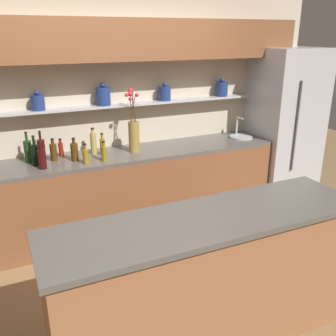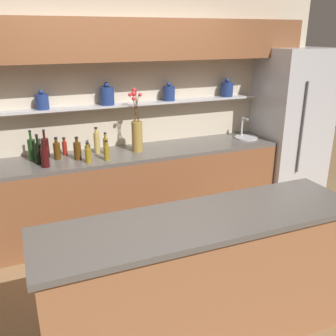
{
  "view_description": "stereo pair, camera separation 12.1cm",
  "coord_description": "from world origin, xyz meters",
  "px_view_note": "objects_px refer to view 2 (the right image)",
  "views": [
    {
      "loc": [
        -1.16,
        -2.5,
        2.15
      ],
      "look_at": [
        0.13,
        0.31,
        1.04
      ],
      "focal_mm": 40.0,
      "sensor_mm": 36.0,
      "label": 1
    },
    {
      "loc": [
        -1.05,
        -2.54,
        2.15
      ],
      "look_at": [
        0.13,
        0.31,
        1.04
      ],
      "focal_mm": 40.0,
      "sensor_mm": 36.0,
      "label": 2
    }
  ],
  "objects_px": {
    "bottle_wine_1": "(45,147)",
    "bottle_wine_3": "(45,157)",
    "bottle_sauce_8": "(65,148)",
    "bottle_spirit_9": "(77,150)",
    "bottle_oil_2": "(106,145)",
    "bottle_wine_6": "(39,153)",
    "bottle_oil_0": "(88,155)",
    "bottle_spirit_5": "(97,142)",
    "flower_vase": "(137,133)",
    "bottle_oil_10": "(107,152)",
    "sink_fixture": "(246,136)",
    "bottle_wine_4": "(32,150)",
    "bottle_spirit_7": "(57,150)",
    "refrigerator": "(290,129)"
  },
  "relations": [
    {
      "from": "bottle_wine_1",
      "to": "bottle_wine_3",
      "type": "bearing_deg",
      "value": -96.21
    },
    {
      "from": "bottle_sauce_8",
      "to": "bottle_spirit_9",
      "type": "relative_size",
      "value": 0.8
    },
    {
      "from": "bottle_oil_2",
      "to": "bottle_wine_3",
      "type": "bearing_deg",
      "value": -163.2
    },
    {
      "from": "bottle_wine_6",
      "to": "bottle_oil_0",
      "type": "bearing_deg",
      "value": -17.81
    },
    {
      "from": "bottle_oil_2",
      "to": "bottle_sauce_8",
      "type": "distance_m",
      "value": 0.44
    },
    {
      "from": "bottle_sauce_8",
      "to": "bottle_wine_1",
      "type": "bearing_deg",
      "value": 179.71
    },
    {
      "from": "bottle_oil_2",
      "to": "bottle_spirit_5",
      "type": "relative_size",
      "value": 0.83
    },
    {
      "from": "flower_vase",
      "to": "bottle_sauce_8",
      "type": "xyz_separation_m",
      "value": [
        -0.76,
        0.17,
        -0.13
      ]
    },
    {
      "from": "bottle_spirit_5",
      "to": "bottle_wine_6",
      "type": "xyz_separation_m",
      "value": [
        -0.61,
        -0.14,
        -0.01
      ]
    },
    {
      "from": "flower_vase",
      "to": "bottle_oil_10",
      "type": "bearing_deg",
      "value": -155.44
    },
    {
      "from": "sink_fixture",
      "to": "bottle_wine_4",
      "type": "distance_m",
      "value": 2.51
    },
    {
      "from": "bottle_oil_0",
      "to": "bottle_wine_1",
      "type": "bearing_deg",
      "value": 136.98
    },
    {
      "from": "bottle_spirit_7",
      "to": "bottle_wine_4",
      "type": "bearing_deg",
      "value": 169.43
    },
    {
      "from": "bottle_wine_4",
      "to": "bottle_spirit_7",
      "type": "distance_m",
      "value": 0.24
    },
    {
      "from": "bottle_wine_3",
      "to": "bottle_oil_10",
      "type": "distance_m",
      "value": 0.6
    },
    {
      "from": "bottle_spirit_5",
      "to": "bottle_spirit_7",
      "type": "xyz_separation_m",
      "value": [
        -0.43,
        -0.05,
        -0.03
      ]
    },
    {
      "from": "bottle_wine_4",
      "to": "bottle_oil_2",
      "type": "bearing_deg",
      "value": -4.52
    },
    {
      "from": "bottle_wine_6",
      "to": "flower_vase",
      "type": "bearing_deg",
      "value": 1.94
    },
    {
      "from": "sink_fixture",
      "to": "bottle_wine_1",
      "type": "bearing_deg",
      "value": 175.93
    },
    {
      "from": "bottle_spirit_9",
      "to": "bottle_wine_1",
      "type": "bearing_deg",
      "value": 144.65
    },
    {
      "from": "bottle_oil_0",
      "to": "bottle_wine_3",
      "type": "relative_size",
      "value": 0.74
    },
    {
      "from": "bottle_wine_1",
      "to": "bottle_spirit_5",
      "type": "distance_m",
      "value": 0.53
    },
    {
      "from": "bottle_wine_4",
      "to": "bottle_oil_10",
      "type": "xyz_separation_m",
      "value": [
        0.7,
        -0.28,
        -0.04
      ]
    },
    {
      "from": "bottle_spirit_7",
      "to": "bottle_wine_1",
      "type": "bearing_deg",
      "value": 132.02
    },
    {
      "from": "bottle_wine_1",
      "to": "bottle_wine_6",
      "type": "xyz_separation_m",
      "value": [
        -0.08,
        -0.2,
        0.01
      ]
    },
    {
      "from": "sink_fixture",
      "to": "bottle_spirit_5",
      "type": "bearing_deg",
      "value": 176.7
    },
    {
      "from": "bottle_wine_3",
      "to": "bottle_wine_1",
      "type": "bearing_deg",
      "value": 83.79
    },
    {
      "from": "bottle_wine_3",
      "to": "sink_fixture",
      "type": "bearing_deg",
      "value": 3.71
    },
    {
      "from": "bottle_wine_4",
      "to": "bottle_wine_3",
      "type": "bearing_deg",
      "value": -68.48
    },
    {
      "from": "bottle_spirit_9",
      "to": "bottle_wine_6",
      "type": "bearing_deg",
      "value": 179.11
    },
    {
      "from": "bottle_oil_2",
      "to": "bottle_sauce_8",
      "type": "xyz_separation_m",
      "value": [
        -0.42,
        0.13,
        -0.01
      ]
    },
    {
      "from": "bottle_wine_3",
      "to": "bottle_spirit_7",
      "type": "distance_m",
      "value": 0.25
    },
    {
      "from": "flower_vase",
      "to": "bottle_wine_1",
      "type": "relative_size",
      "value": 2.33
    },
    {
      "from": "bottle_wine_4",
      "to": "bottle_spirit_7",
      "type": "relative_size",
      "value": 1.36
    },
    {
      "from": "bottle_oil_0",
      "to": "bottle_oil_2",
      "type": "distance_m",
      "value": 0.32
    },
    {
      "from": "flower_vase",
      "to": "bottle_oil_2",
      "type": "distance_m",
      "value": 0.36
    },
    {
      "from": "bottle_oil_0",
      "to": "bottle_oil_2",
      "type": "bearing_deg",
      "value": 43.64
    },
    {
      "from": "flower_vase",
      "to": "bottle_spirit_9",
      "type": "xyz_separation_m",
      "value": [
        -0.66,
        -0.04,
        -0.12
      ]
    },
    {
      "from": "bottle_sauce_8",
      "to": "sink_fixture",
      "type": "bearing_deg",
      "value": -4.4
    },
    {
      "from": "bottle_oil_2",
      "to": "bottle_spirit_5",
      "type": "distance_m",
      "value": 0.11
    },
    {
      "from": "refrigerator",
      "to": "bottle_wine_6",
      "type": "bearing_deg",
      "value": 179.75
    },
    {
      "from": "bottle_oil_2",
      "to": "bottle_oil_10",
      "type": "relative_size",
      "value": 1.13
    },
    {
      "from": "bottle_oil_2",
      "to": "bottle_wine_6",
      "type": "distance_m",
      "value": 0.7
    },
    {
      "from": "refrigerator",
      "to": "bottle_sauce_8",
      "type": "xyz_separation_m",
      "value": [
        -2.81,
        0.22,
        0.01
      ]
    },
    {
      "from": "flower_vase",
      "to": "sink_fixture",
      "type": "xyz_separation_m",
      "value": [
        1.41,
        0.0,
        -0.19
      ]
    },
    {
      "from": "bottle_spirit_7",
      "to": "refrigerator",
      "type": "bearing_deg",
      "value": -2.03
    },
    {
      "from": "bottle_oil_2",
      "to": "bottle_wine_4",
      "type": "xyz_separation_m",
      "value": [
        -0.75,
        0.06,
        0.02
      ]
    },
    {
      "from": "bottle_wine_6",
      "to": "bottle_sauce_8",
      "type": "xyz_separation_m",
      "value": [
        0.28,
        0.2,
        -0.03
      ]
    },
    {
      "from": "bottle_oil_2",
      "to": "bottle_wine_4",
      "type": "bearing_deg",
      "value": 175.48
    },
    {
      "from": "bottle_wine_6",
      "to": "bottle_spirit_9",
      "type": "distance_m",
      "value": 0.38
    }
  ]
}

